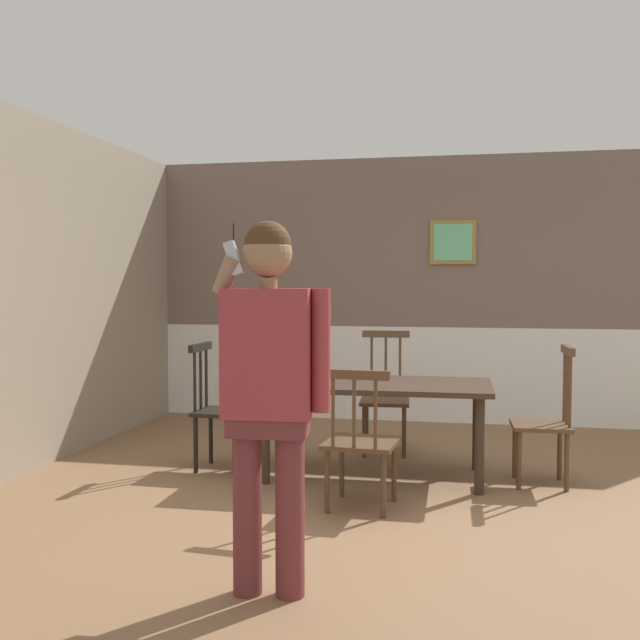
{
  "coord_description": "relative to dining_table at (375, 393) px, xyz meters",
  "views": [
    {
      "loc": [
        0.31,
        -4.97,
        1.49
      ],
      "look_at": [
        -0.49,
        -0.95,
        1.29
      ],
      "focal_mm": 41.32,
      "sensor_mm": 36.0,
      "label": 1
    }
  ],
  "objects": [
    {
      "name": "chair_by_doorway",
      "position": [
        0.01,
        -0.84,
        -0.19
      ],
      "size": [
        0.5,
        0.5,
        0.94
      ],
      "rotation": [
        0.0,
        0.0,
        -0.09
      ],
      "color": "#513823",
      "rests_on": "ground_plane"
    },
    {
      "name": "chair_near_window",
      "position": [
        -1.27,
        -0.02,
        -0.16
      ],
      "size": [
        0.41,
        0.41,
        1.01
      ],
      "rotation": [
        0.0,
        0.0,
        4.68
      ],
      "color": "black",
      "rests_on": "ground_plane"
    },
    {
      "name": "room_back_partition",
      "position": [
        0.38,
        2.41,
        0.72
      ],
      "size": [
        6.26,
        0.17,
        2.84
      ],
      "color": "#756056",
      "rests_on": "ground_plane"
    },
    {
      "name": "chair_at_table_head",
      "position": [
        1.27,
        0.02,
        -0.17
      ],
      "size": [
        0.43,
        0.43,
        1.03
      ],
      "rotation": [
        0.0,
        0.0,
        1.6
      ],
      "color": "#513823",
      "rests_on": "ground_plane"
    },
    {
      "name": "chair_opposite_corner",
      "position": [
        -0.01,
        0.84,
        -0.15
      ],
      "size": [
        0.46,
        0.46,
        1.07
      ],
      "rotation": [
        0.0,
        0.0,
        3.22
      ],
      "color": "#513823",
      "rests_on": "ground_plane"
    },
    {
      "name": "ground_plane",
      "position": [
        0.38,
        -0.63,
        -0.65
      ],
      "size": [
        6.89,
        6.89,
        0.0
      ],
      "primitive_type": "plane",
      "color": "#846042"
    },
    {
      "name": "room_left_partition",
      "position": [
        -2.75,
        -0.64,
        0.77
      ],
      "size": [
        0.13,
        6.07,
        2.84
      ],
      "color": "gray",
      "rests_on": "ground_plane"
    },
    {
      "name": "person_figure",
      "position": [
        -0.22,
        -2.25,
        0.4
      ],
      "size": [
        0.57,
        0.25,
        1.79
      ],
      "rotation": [
        0.0,
        0.0,
        3.2
      ],
      "color": "brown",
      "rests_on": "ground_plane"
    },
    {
      "name": "dining_table",
      "position": [
        0.0,
        0.0,
        0.0
      ],
      "size": [
        1.77,
        0.92,
        0.73
      ],
      "rotation": [
        0.0,
        0.0,
        0.01
      ],
      "color": "#38281E",
      "rests_on": "ground_plane"
    }
  ]
}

